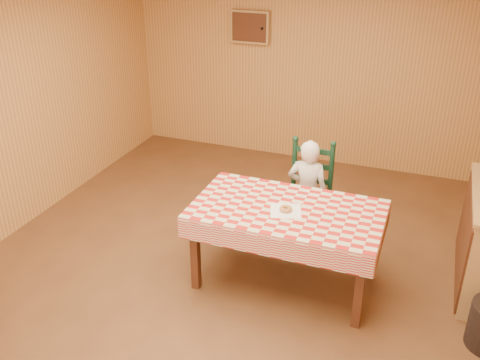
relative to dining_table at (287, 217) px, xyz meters
name	(u,v)px	position (x,y,z in m)	size (l,w,h in m)	color
ground	(232,281)	(-0.45, -0.17, -0.69)	(6.00, 6.00, 0.00)	brown
cabin_walls	(253,73)	(-0.45, 0.36, 1.14)	(5.10, 6.05, 2.65)	#C68B47
dining_table	(287,217)	(0.00, 0.00, 0.00)	(1.66, 0.96, 0.77)	#4F2715
ladder_chair	(308,196)	(0.00, 0.79, -0.18)	(0.44, 0.40, 1.08)	black
seated_child	(307,193)	(0.00, 0.73, -0.13)	(0.41, 0.27, 1.12)	silver
napkin	(286,211)	(0.00, -0.05, 0.08)	(0.26, 0.26, 0.00)	white
donut	(286,209)	(0.00, -0.05, 0.10)	(0.11, 0.11, 0.04)	#B57941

